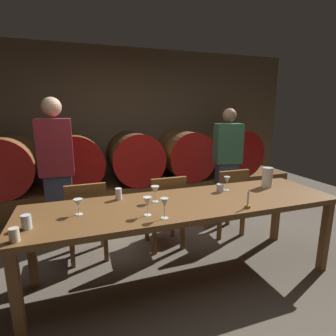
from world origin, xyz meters
name	(u,v)px	position (x,y,z in m)	size (l,w,h in m)	color
ground_plane	(179,269)	(0.00, 0.00, 0.00)	(8.42, 8.42, 0.00)	brown
back_wall	(126,125)	(0.00, 2.66, 1.32)	(6.48, 0.24, 2.64)	brown
barrel_shelf	(134,191)	(0.00, 2.11, 0.20)	(5.83, 0.90, 0.39)	brown
wine_barrel_far_left	(7,165)	(-1.88, 2.11, 0.81)	(0.85, 0.93, 0.85)	brown
wine_barrel_left	(75,160)	(-0.93, 2.11, 0.81)	(0.85, 0.93, 0.85)	brown
wine_barrel_center	(134,157)	(0.01, 2.11, 0.81)	(0.85, 0.93, 0.85)	#513319
wine_barrel_right	(184,154)	(0.93, 2.11, 0.81)	(0.85, 0.93, 0.85)	brown
wine_barrel_far_right	(230,151)	(1.90, 2.11, 0.81)	(0.85, 0.93, 0.85)	brown
dining_table	(186,209)	(0.01, -0.15, 0.71)	(2.89, 0.81, 0.78)	brown
chair_left	(87,217)	(-0.85, 0.49, 0.49)	(0.40, 0.40, 0.88)	brown
chair_center	(166,208)	(0.02, 0.46, 0.49)	(0.40, 0.40, 0.88)	brown
chair_right	(228,198)	(0.88, 0.52, 0.49)	(0.40, 0.40, 0.88)	brown
guest_left	(57,171)	(-1.13, 1.01, 0.90)	(0.38, 0.24, 1.74)	#33384C
guest_right	(227,163)	(1.20, 1.08, 0.83)	(0.42, 0.31, 1.62)	#33384C
candle_center	(248,203)	(0.44, -0.46, 0.82)	(0.05, 0.05, 0.17)	olive
pitcher	(267,177)	(1.02, 0.00, 0.89)	(0.11, 0.11, 0.21)	white
wine_glass_far_left	(78,203)	(-0.93, -0.14, 0.87)	(0.07, 0.07, 0.13)	silver
wine_glass_left	(147,202)	(-0.41, -0.34, 0.89)	(0.07, 0.07, 0.15)	white
wine_glass_center	(164,204)	(-0.30, -0.44, 0.90)	(0.06, 0.06, 0.17)	silver
wine_glass_right	(155,191)	(-0.26, -0.05, 0.88)	(0.08, 0.08, 0.15)	silver
wine_glass_far_right	(227,180)	(0.54, 0.04, 0.88)	(0.06, 0.06, 0.15)	silver
cup_far_left	(14,235)	(-1.33, -0.47, 0.82)	(0.06, 0.06, 0.09)	beige
cup_center_left	(26,222)	(-1.28, -0.29, 0.83)	(0.07, 0.07, 0.10)	silver
cup_center_right	(119,194)	(-0.57, 0.12, 0.83)	(0.06, 0.06, 0.11)	white
cup_far_right	(220,188)	(0.45, 0.01, 0.82)	(0.07, 0.07, 0.08)	silver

